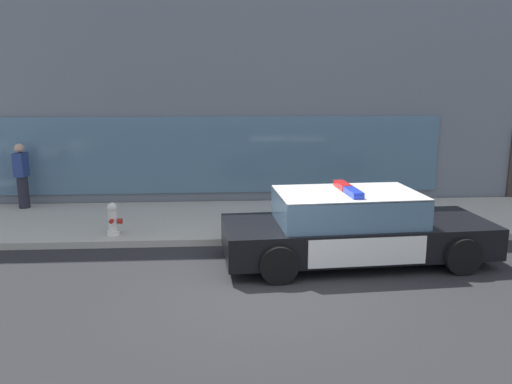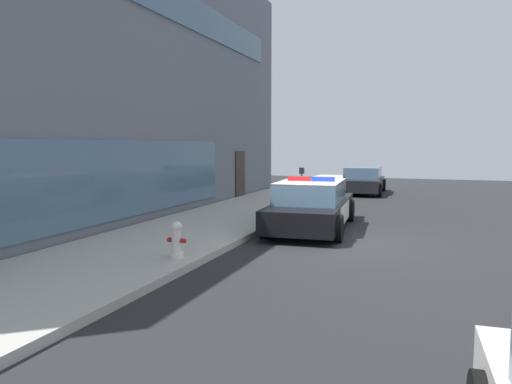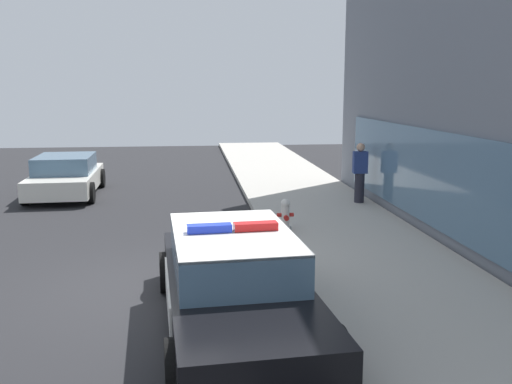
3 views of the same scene
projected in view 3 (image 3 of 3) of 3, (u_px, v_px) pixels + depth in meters
The scene contains 6 objects.
ground at pixel (148, 286), 9.73m from camera, with size 48.00×48.00×0.00m, color #262628.
sidewalk at pixel (384, 273), 10.20m from camera, with size 48.00×3.57×0.15m, color #B2ADA3.
police_cruiser at pixel (234, 281), 7.99m from camera, with size 5.21×2.34×1.49m.
fire_hydrant at pixel (285, 215), 12.98m from camera, with size 0.34×0.39×0.73m.
car_far_lane at pixel (66, 176), 17.84m from camera, with size 4.29×2.20×1.29m.
pedestrian_on_sidewalk at pixel (360, 173), 15.99m from camera, with size 0.29×0.42×1.71m.
Camera 3 is at (9.42, 0.79, 3.40)m, focal length 39.34 mm.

